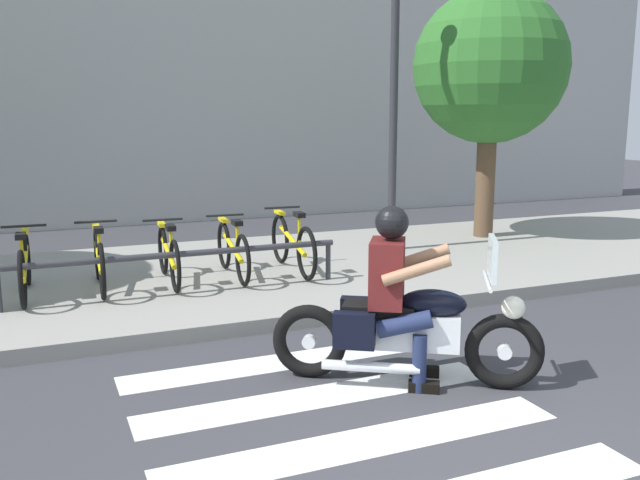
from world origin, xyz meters
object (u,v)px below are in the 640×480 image
(rider, at_px, (397,283))
(bicycle_0, at_px, (25,266))
(street_lamp, at_px, (394,76))
(motorcycle, at_px, (406,328))
(bike_rack, at_px, (178,257))
(bicycle_1, at_px, (99,260))
(bicycle_2, at_px, (169,255))
(bicycle_3, at_px, (233,250))
(bicycle_4, at_px, (293,244))
(tree_near_rack, at_px, (490,68))

(rider, relative_size, bicycle_0, 0.86)
(rider, height_order, street_lamp, street_lamp)
(rider, bearing_deg, motorcycle, -34.89)
(motorcycle, xyz_separation_m, rider, (-0.06, 0.05, 0.36))
(bike_rack, xyz_separation_m, street_lamp, (3.41, 1.33, 2.09))
(motorcycle, height_order, street_lamp, street_lamp)
(rider, bearing_deg, bicycle_1, 119.79)
(rider, bearing_deg, bicycle_0, 128.75)
(bicycle_1, bearing_deg, bicycle_2, 0.04)
(bicycle_2, bearing_deg, bike_rack, -90.02)
(rider, relative_size, bicycle_2, 0.91)
(bicycle_3, bearing_deg, bicycle_4, -0.05)
(bicycle_3, relative_size, bicycle_4, 0.93)
(motorcycle, distance_m, bicycle_4, 3.45)
(bicycle_2, bearing_deg, bicycle_0, 180.00)
(bike_rack, distance_m, street_lamp, 4.21)
(bicycle_3, height_order, tree_near_rack, tree_near_rack)
(bicycle_4, bearing_deg, bicycle_0, 179.98)
(bicycle_4, height_order, street_lamp, street_lamp)
(bicycle_1, xyz_separation_m, bicycle_2, (0.78, 0.00, -0.01))
(motorcycle, height_order, bicycle_3, motorcycle)
(street_lamp, xyz_separation_m, tree_near_rack, (1.94, 0.40, 0.19))
(motorcycle, distance_m, bicycle_2, 3.64)
(bike_rack, height_order, tree_near_rack, tree_near_rack)
(motorcycle, bearing_deg, bike_rack, 113.05)
(motorcycle, bearing_deg, bicycle_2, 109.63)
(bicycle_4, bearing_deg, bicycle_2, 179.97)
(bike_rack, distance_m, tree_near_rack, 6.06)
(street_lamp, bearing_deg, motorcycle, -117.41)
(bike_rack, bearing_deg, bicycle_4, 19.57)
(street_lamp, bearing_deg, tree_near_rack, 11.66)
(rider, distance_m, bicycle_0, 4.35)
(rider, bearing_deg, bicycle_3, 96.40)
(bicycle_1, relative_size, street_lamp, 0.36)
(bicycle_0, height_order, bicycle_1, bicycle_1)
(bicycle_0, bearing_deg, bicycle_1, -0.04)
(rider, relative_size, tree_near_rack, 0.35)
(street_lamp, height_order, tree_near_rack, street_lamp)
(bicycle_3, relative_size, tree_near_rack, 0.39)
(tree_near_rack, bearing_deg, bicycle_2, -167.56)
(bicycle_3, distance_m, bike_rack, 0.96)
(bicycle_2, height_order, bicycle_3, bicycle_3)
(bike_rack, bearing_deg, tree_near_rack, 17.97)
(bicycle_2, relative_size, tree_near_rack, 0.38)
(bicycle_3, xyz_separation_m, street_lamp, (2.63, 0.78, 2.17))
(bicycle_0, height_order, street_lamp, street_lamp)
(bicycle_4, height_order, tree_near_rack, tree_near_rack)
(bicycle_1, xyz_separation_m, tree_near_rack, (6.12, 1.18, 2.35))
(rider, bearing_deg, street_lamp, 61.64)
(bicycle_0, relative_size, street_lamp, 0.38)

